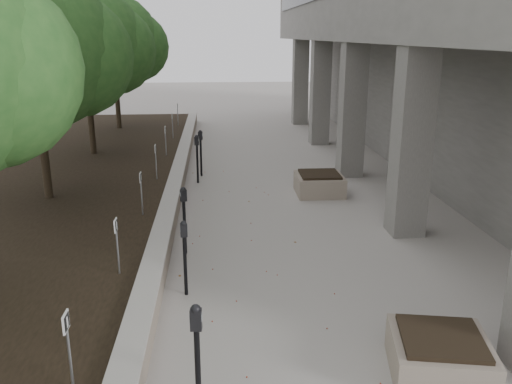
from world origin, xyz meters
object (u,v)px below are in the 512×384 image
crabapple_tree_3 (36,84)px  parking_meter_3 (185,258)px  parking_meter_5 (201,153)px  crabapple_tree_5 (115,62)px  parking_meter_1 (198,364)px  planter_front (440,355)px  parking_meter_4 (197,159)px  parking_meter_2 (184,221)px  planter_back (319,183)px  crabapple_tree_4 (86,70)px

crabapple_tree_3 → parking_meter_3: size_ratio=4.12×
parking_meter_5 → crabapple_tree_5: bearing=133.2°
parking_meter_1 → planter_front: size_ratio=1.21×
parking_meter_4 → planter_front: bearing=-58.5°
parking_meter_4 → crabapple_tree_3: bearing=-133.2°
crabapple_tree_3 → parking_meter_5: (3.62, 3.26, -2.40)m
crabapple_tree_5 → parking_meter_2: 13.47m
parking_meter_1 → parking_meter_3: size_ratio=1.11×
parking_meter_3 → planter_back: bearing=51.3°
crabapple_tree_3 → parking_meter_4: crabapple_tree_3 is taller
planter_front → crabapple_tree_5: bearing=112.1°
crabapple_tree_3 → parking_meter_2: bearing=-39.1°
crabapple_tree_4 → parking_meter_3: crabapple_tree_4 is taller
parking_meter_2 → planter_back: parking_meter_2 is taller
crabapple_tree_3 → crabapple_tree_5: size_ratio=1.00×
crabapple_tree_3 → parking_meter_1: bearing=-63.2°
crabapple_tree_4 → parking_meter_5: crabapple_tree_4 is taller
parking_meter_4 → planter_back: 3.65m
crabapple_tree_4 → parking_meter_3: 10.49m
parking_meter_3 → planter_front: (3.34, -2.44, -0.38)m
crabapple_tree_4 → parking_meter_5: 4.68m
crabapple_tree_4 → crabapple_tree_3: bearing=-90.0°
planter_back → crabapple_tree_4: bearing=150.5°
parking_meter_1 → parking_meter_5: (-0.22, 10.86, -0.01)m
crabapple_tree_3 → parking_meter_2: crabapple_tree_3 is taller
crabapple_tree_4 → parking_meter_4: size_ratio=3.79×
parking_meter_2 → planter_back: bearing=26.6°
crabapple_tree_5 → planter_back: (6.89, -8.91, -2.83)m
parking_meter_1 → planter_back: bearing=76.3°
planter_front → planter_back: 8.09m
parking_meter_5 → planter_back: 3.95m
crabapple_tree_5 → parking_meter_3: (3.54, -14.56, -2.46)m
crabapple_tree_5 → planter_back: 11.61m
parking_meter_5 → parking_meter_1: bearing=-73.9°
parking_meter_4 → crabapple_tree_4: bearing=156.3°
crabapple_tree_4 → parking_meter_4: (3.54, -2.54, -2.40)m
crabapple_tree_5 → parking_meter_5: size_ratio=3.79×
parking_meter_5 → planter_back: parking_meter_5 is taller
parking_meter_3 → parking_meter_4: (-0.01, 7.02, 0.06)m
planter_front → planter_back: size_ratio=0.96×
crabapple_tree_4 → parking_meter_1: 13.39m
parking_meter_5 → planter_front: 10.77m
crabapple_tree_3 → parking_meter_2: 5.05m
crabapple_tree_4 → parking_meter_4: crabapple_tree_4 is taller
parking_meter_1 → parking_meter_4: bearing=97.4°
crabapple_tree_5 → parking_meter_5: (3.62, -6.74, -2.40)m
crabapple_tree_5 → planter_front: crabapple_tree_5 is taller
crabapple_tree_3 → parking_meter_4: (3.54, 2.46, -2.40)m
crabapple_tree_4 → parking_meter_1: (3.84, -12.61, -2.39)m
planter_back → crabapple_tree_3: bearing=-171.0°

